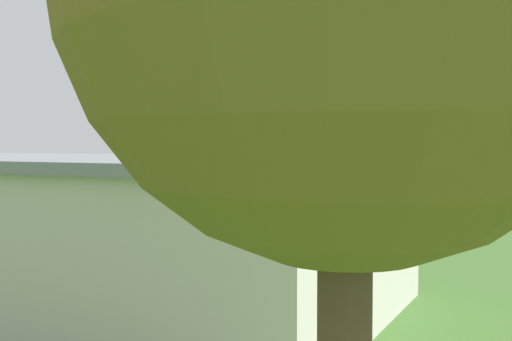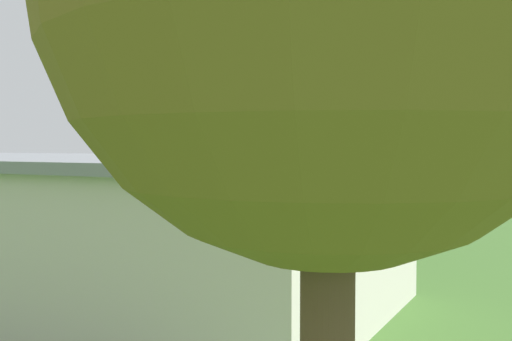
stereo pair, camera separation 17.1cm
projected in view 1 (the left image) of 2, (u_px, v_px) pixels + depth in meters
The scene contains 8 objects.
ground_plane at pixel (386, 208), 56.45m from camera, with size 400.00×400.00×0.00m, color #3D6628.
hangar at pixel (64, 223), 24.42m from camera, with size 27.09×13.22×5.52m.
biplane at pixel (294, 143), 56.16m from camera, with size 8.19×8.33×4.13m.
car_white at pixel (4, 217), 42.43m from camera, with size 2.57×4.65×1.64m.
person_by_parked_cars at pixel (382, 237), 32.95m from camera, with size 0.50×0.50×1.73m.
person_walking_on_apron at pixel (274, 227), 37.70m from camera, with size 0.54×0.54×1.62m.
person_crossing_taxiway at pixel (279, 230), 36.48m from camera, with size 0.54×0.54×1.58m.
person_beside_truck at pixel (157, 222), 40.38m from camera, with size 0.39×0.39×1.54m.
Camera 1 is at (-13.87, 55.89, 5.99)m, focal length 41.78 mm.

